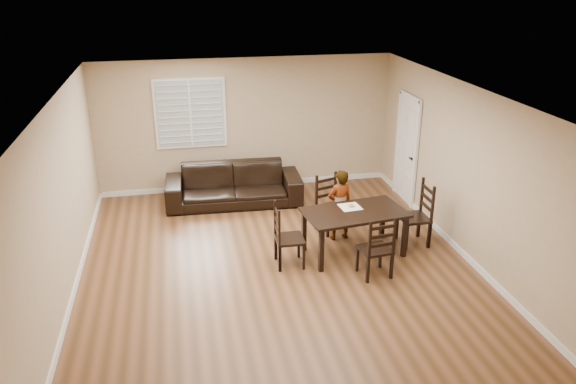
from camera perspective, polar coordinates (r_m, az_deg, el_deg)
The scene contains 11 objects.
ground at distance 8.81m, azimuth -1.05°, elevation -7.57°, with size 7.00×7.00×0.00m, color brown.
room at distance 8.25m, azimuth -1.12°, elevation 4.04°, with size 6.04×7.04×2.72m.
dining_table at distance 8.97m, azimuth 6.78°, elevation -2.47°, with size 1.70×1.10×0.75m.
chair_near at distance 9.88m, azimuth 4.07°, elevation -1.25°, with size 0.57×0.55×1.01m.
chair_far at distance 8.39m, azimuth 9.21°, elevation -6.00°, with size 0.50×0.47×1.00m.
chair_left at distance 8.65m, azimuth -0.65°, elevation -4.72°, with size 0.44×0.47×1.02m.
chair_right at distance 9.59m, azimuth 13.40°, elevation -2.35°, with size 0.46×0.49×1.09m.
child at distance 9.46m, azimuth 5.26°, elevation -1.33°, with size 0.45×0.30×1.24m, color gray.
napkin at distance 9.08m, azimuth 6.32°, elevation -1.51°, with size 0.33×0.33×0.00m, color beige.
donut at distance 9.08m, azimuth 6.44°, elevation -1.37°, with size 0.10×0.10×0.04m.
sofa at distance 11.00m, azimuth -5.54°, elevation 0.74°, with size 2.61×1.02×0.76m, color black.
Camera 1 is at (-1.37, -7.54, 4.34)m, focal length 35.00 mm.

